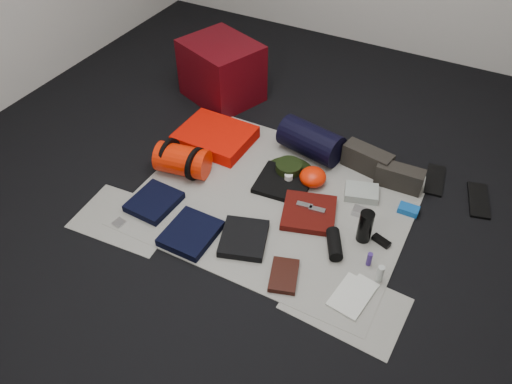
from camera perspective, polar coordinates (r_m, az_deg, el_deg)
The scene contains 37 objects.
floor at distance 3.06m, azimuth 2.08°, elevation -1.11°, with size 4.50×4.50×0.02m, color black.
newspaper_mat at distance 3.05m, azimuth 2.08°, elevation -0.94°, with size 1.60×1.30×0.01m, color #B2B1A4.
newspaper_sheet_front_left at distance 3.03m, azimuth -14.63°, elevation -2.99°, with size 0.58×0.40×0.00m, color #B2B1A4.
newspaper_sheet_front_right at distance 2.60m, azimuth 10.21°, elevation -12.45°, with size 0.58×0.40×0.00m, color #B2B1A4.
red_cabinet at distance 3.87m, azimuth -3.94°, elevation 13.65°, with size 0.54×0.45×0.45m, color #54060D.
sleeping_pad at distance 3.47m, azimuth -4.68°, elevation 6.33°, with size 0.49×0.40×0.09m, color #F51302.
stuff_sack at distance 3.21m, azimuth -8.39°, elevation 3.60°, with size 0.20×0.20×0.33m, color red.
sack_strap_left at distance 3.25m, azimuth -9.86°, elevation 4.25°, with size 0.22×0.22×0.03m, color black.
sack_strap_right at distance 3.15m, azimuth -6.91°, elevation 3.21°, with size 0.22×0.22×0.03m, color black.
navy_duffel at distance 3.34m, azimuth 6.28°, elevation 5.86°, with size 0.22×0.22×0.42m, color black.
boonie_brim at distance 3.23m, azimuth 3.74°, elevation 2.17°, with size 0.33×0.33×0.01m, color black.
boonie_crown at distance 3.20m, azimuth 3.77°, elevation 2.74°, with size 0.17×0.17×0.07m, color black.
hiking_boot_left at distance 3.29m, azimuth 12.58°, elevation 3.62°, with size 0.32×0.12×0.16m, color #292520.
hiking_boot_right at distance 3.21m, azimuth 16.07°, elevation 1.63°, with size 0.29×0.11×0.14m, color #292520.
flip_flop_left at distance 3.37m, azimuth 19.76°, elevation 1.32°, with size 0.11×0.30×0.02m, color black.
flip_flop_right at distance 3.33m, azimuth 24.08°, elevation -0.86°, with size 0.11×0.31×0.02m, color black.
trousers_navy_a at distance 3.06m, azimuth -11.56°, elevation -1.10°, with size 0.25×0.29×0.04m, color black.
trousers_navy_b at distance 2.84m, azimuth -7.46°, elevation -4.69°, with size 0.27×0.31×0.05m, color black.
trousers_charcoal at distance 2.80m, azimuth -1.40°, elevation -5.32°, with size 0.25×0.29×0.04m, color black.
black_tshirt at distance 3.14m, azimuth 3.17°, elevation 1.08°, with size 0.32×0.30×0.03m, color black.
red_shirt at distance 2.95m, azimuth 6.08°, elevation -2.38°, with size 0.31×0.31×0.04m, color #4A0C08.
orange_stuff_sack at distance 3.14m, azimuth 6.52°, elevation 1.72°, with size 0.17×0.17×0.11m, color red.
first_aid_pouch at distance 3.12m, azimuth 11.96°, elevation -0.06°, with size 0.20×0.15×0.05m, color #979F97.
water_bottle at distance 2.82m, azimuth 12.37°, elevation -3.87°, with size 0.08×0.08×0.20m, color black.
speaker at distance 2.78m, azimuth 8.95°, elevation -5.90°, with size 0.08×0.08×0.20m, color black.
compact_camera at distance 3.01m, azimuth 11.94°, elevation -2.26°, with size 0.10×0.06×0.04m, color silver.
cyan_case at distance 3.09m, azimuth 17.03°, elevation -1.93°, with size 0.12×0.08×0.04m, color #1153A5.
toiletry_purple at distance 2.74m, azimuth 12.83°, elevation -7.49°, with size 0.03×0.03×0.09m, color navy.
toiletry_clear at distance 2.68m, azimuth 13.98°, elevation -9.07°, with size 0.04×0.04×0.11m, color #B2B7B3.
paperback_book at distance 2.65m, azimuth 3.21°, elevation -9.50°, with size 0.14×0.22×0.03m, color black.
map_booklet at distance 2.62m, azimuth 10.89°, elevation -11.59°, with size 0.17×0.24×0.01m, color silver.
map_printout at distance 2.66m, azimuth 12.03°, elevation -10.80°, with size 0.12×0.16×0.01m, color silver.
sunglasses at distance 2.88m, azimuth 14.13°, elevation -5.45°, with size 0.11×0.04×0.03m, color black.
key_cluster at distance 3.01m, azimuth -15.39°, elevation -3.41°, with size 0.06×0.06×0.01m, color silver.
tape_roll at distance 3.13m, azimuth 3.76°, elevation 1.75°, with size 0.05×0.05×0.04m, color silver.
energy_bar_a at distance 2.96m, azimuth 5.56°, elevation -1.50°, with size 0.10×0.04×0.01m, color silver.
energy_bar_b at distance 2.94m, azimuth 6.99°, elevation -2.01°, with size 0.10×0.04×0.01m, color silver.
Camera 1 is at (0.93, -1.98, 2.12)m, focal length 35.00 mm.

